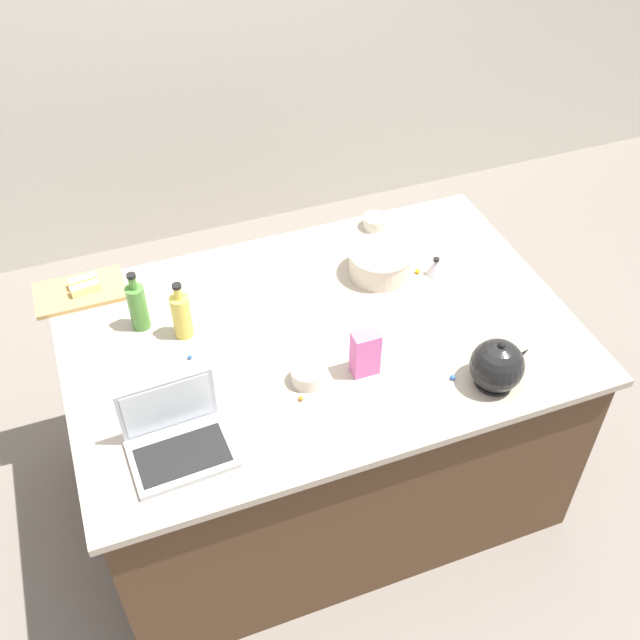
% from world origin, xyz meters
% --- Properties ---
extents(ground_plane, '(12.00, 12.00, 0.00)m').
position_xyz_m(ground_plane, '(0.00, 0.00, 0.00)').
color(ground_plane, slate).
extents(wall_back, '(8.00, 0.10, 2.60)m').
position_xyz_m(wall_back, '(0.00, 2.02, 1.30)').
color(wall_back, beige).
rests_on(wall_back, ground).
extents(island_counter, '(1.81, 1.20, 0.90)m').
position_xyz_m(island_counter, '(0.00, 0.00, 0.45)').
color(island_counter, '#4C331E').
rests_on(island_counter, ground).
extents(laptop, '(0.32, 0.24, 0.22)m').
position_xyz_m(laptop, '(-0.59, -0.34, 0.95)').
color(laptop, '#B7B7BC').
rests_on(laptop, island_counter).
extents(mixing_bowl_large, '(0.24, 0.24, 0.11)m').
position_xyz_m(mixing_bowl_large, '(0.33, 0.22, 0.96)').
color(mixing_bowl_large, beige).
rests_on(mixing_bowl_large, island_counter).
extents(bottle_oil, '(0.07, 0.07, 0.23)m').
position_xyz_m(bottle_oil, '(-0.46, 0.15, 0.99)').
color(bottle_oil, '#DBC64C').
rests_on(bottle_oil, island_counter).
extents(bottle_olive, '(0.07, 0.07, 0.24)m').
position_xyz_m(bottle_olive, '(-0.59, 0.25, 1.00)').
color(bottle_olive, '#4C8C38').
rests_on(bottle_olive, island_counter).
extents(kettle, '(0.21, 0.18, 0.20)m').
position_xyz_m(kettle, '(0.46, -0.44, 0.98)').
color(kettle, black).
rests_on(kettle, island_counter).
extents(cutting_board, '(0.33, 0.20, 0.02)m').
position_xyz_m(cutting_board, '(-0.78, 0.51, 0.91)').
color(cutting_board, tan).
rests_on(cutting_board, island_counter).
extents(butter_stick_left, '(0.11, 0.05, 0.04)m').
position_xyz_m(butter_stick_left, '(-0.76, 0.48, 0.94)').
color(butter_stick_left, '#F4E58C').
rests_on(butter_stick_left, cutting_board).
extents(butter_stick_right, '(0.11, 0.05, 0.04)m').
position_xyz_m(butter_stick_right, '(-0.76, 0.53, 0.94)').
color(butter_stick_right, '#F4E58C').
rests_on(butter_stick_right, cutting_board).
extents(ramekin_small, '(0.10, 0.10, 0.05)m').
position_xyz_m(ramekin_small, '(0.44, 0.51, 0.93)').
color(ramekin_small, beige).
rests_on(ramekin_small, island_counter).
extents(ramekin_medium, '(0.11, 0.11, 0.05)m').
position_xyz_m(ramekin_medium, '(-0.13, -0.22, 0.93)').
color(ramekin_medium, beige).
rests_on(ramekin_medium, island_counter).
extents(kitchen_timer, '(0.07, 0.07, 0.08)m').
position_xyz_m(kitchen_timer, '(0.53, 0.14, 0.94)').
color(kitchen_timer, '#B2B2B7').
rests_on(kitchen_timer, island_counter).
extents(candy_bag, '(0.09, 0.06, 0.17)m').
position_xyz_m(candy_bag, '(0.07, -0.24, 0.99)').
color(candy_bag, pink).
rests_on(candy_bag, island_counter).
extents(candy_0, '(0.02, 0.02, 0.02)m').
position_xyz_m(candy_0, '(0.47, 0.17, 0.91)').
color(candy_0, yellow).
rests_on(candy_0, island_counter).
extents(candy_1, '(0.02, 0.02, 0.02)m').
position_xyz_m(candy_1, '(-0.47, 0.02, 0.91)').
color(candy_1, blue).
rests_on(candy_1, island_counter).
extents(candy_2, '(0.02, 0.02, 0.02)m').
position_xyz_m(candy_2, '(0.33, -0.38, 0.91)').
color(candy_2, blue).
rests_on(candy_2, island_counter).
extents(candy_3, '(0.02, 0.02, 0.02)m').
position_xyz_m(candy_3, '(-0.17, -0.29, 0.91)').
color(candy_3, orange).
rests_on(candy_3, island_counter).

